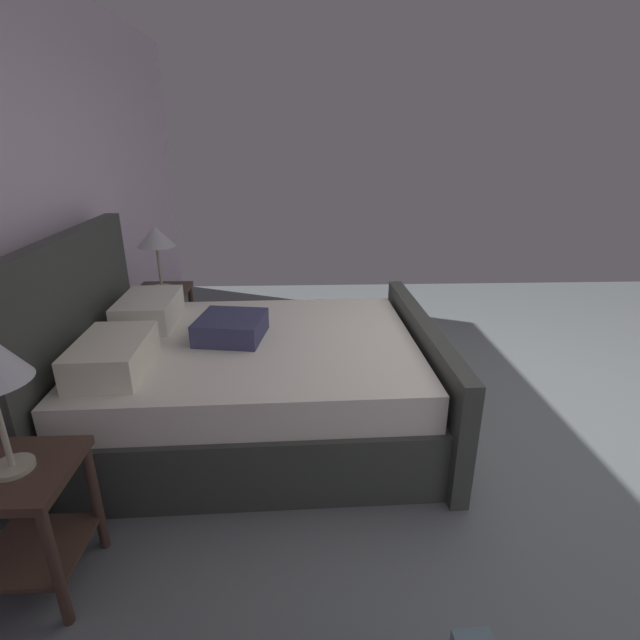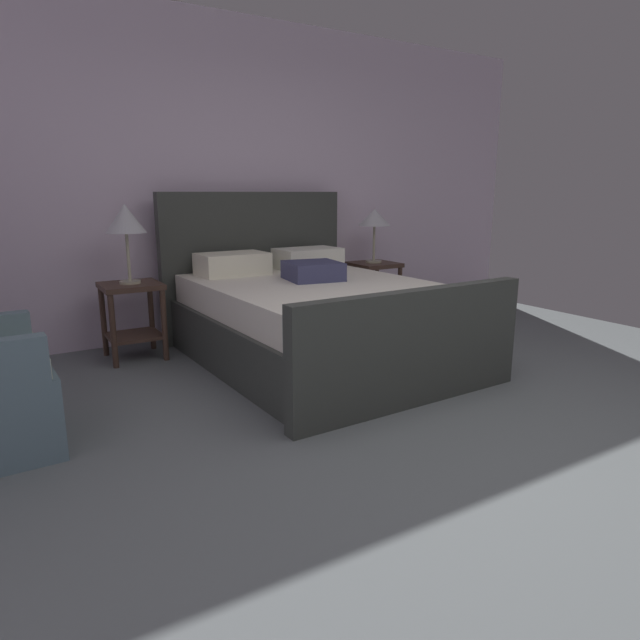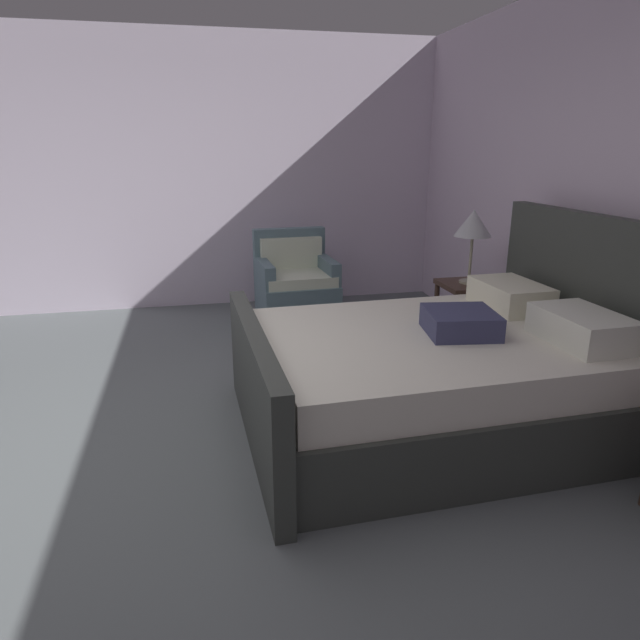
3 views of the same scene
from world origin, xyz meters
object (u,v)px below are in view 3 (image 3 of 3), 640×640
object	(u,v)px
nightstand_left	(467,306)
table_lamp_left	(473,225)
armchair	(295,288)
bed	(440,373)

from	to	relation	value
nightstand_left	table_lamp_left	bearing A→B (deg)	135.00
nightstand_left	armchair	world-z (taller)	armchair
armchair	nightstand_left	bearing A→B (deg)	48.51
nightstand_left	table_lamp_left	xyz separation A→B (m)	(-0.00, 0.00, 0.68)
armchair	table_lamp_left	bearing A→B (deg)	48.51
table_lamp_left	armchair	distance (m)	1.85
bed	table_lamp_left	xyz separation A→B (m)	(-1.19, 0.77, 0.73)
nightstand_left	table_lamp_left	size ratio (longest dim) A/B	0.99
bed	nightstand_left	size ratio (longest dim) A/B	3.84
nightstand_left	armchair	bearing A→B (deg)	-131.49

